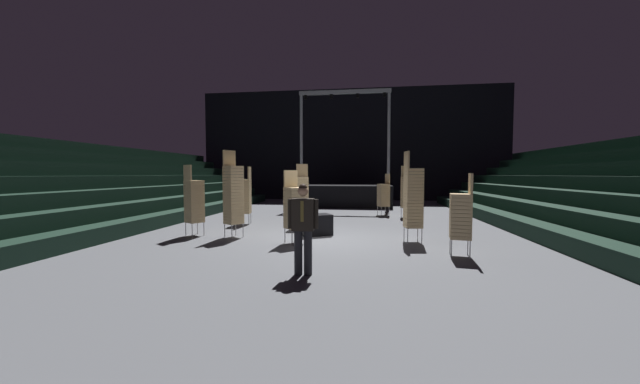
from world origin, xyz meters
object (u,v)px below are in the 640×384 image
chair_stack_mid_centre (413,197)px  chair_stack_rear_right (233,194)px  chair_stack_front_left (408,192)px  stage_riser (346,194)px  chair_stack_front_right (461,215)px  chair_stack_rear_left (302,196)px  chair_stack_mid_right (384,194)px  chair_stack_mid_left (294,207)px  chair_stack_aisle_left (194,200)px  man_with_tie (303,224)px  chair_stack_rear_centre (245,196)px  equipment_road_case (316,225)px

chair_stack_mid_centre → chair_stack_rear_right: (-5.13, -0.00, 0.04)m
chair_stack_front_left → chair_stack_mid_centre: size_ratio=0.90×
stage_riser → chair_stack_front_left: (2.98, -5.00, 0.41)m
chair_stack_front_right → chair_stack_rear_left: (-4.33, 3.59, 0.17)m
chair_stack_mid_centre → chair_stack_mid_right: bearing=176.4°
chair_stack_front_left → chair_stack_mid_left: 7.03m
chair_stack_front_right → chair_stack_aisle_left: size_ratio=0.88×
chair_stack_mid_right → man_with_tie: bearing=145.6°
stage_riser → chair_stack_mid_right: stage_riser is taller
man_with_tie → chair_stack_mid_left: (-0.76, 2.75, 0.04)m
stage_riser → chair_stack_mid_centre: (2.46, -10.39, 0.53)m
chair_stack_front_left → chair_stack_mid_right: 1.18m
chair_stack_mid_right → chair_stack_rear_right: (-4.65, -6.01, 0.34)m
chair_stack_mid_left → chair_stack_front_left: bearing=-164.7°
chair_stack_mid_centre → chair_stack_rear_centre: chair_stack_mid_centre is taller
chair_stack_rear_left → chair_stack_aisle_left: 3.55m
chair_stack_front_left → chair_stack_rear_right: chair_stack_rear_right is taller
chair_stack_rear_left → chair_stack_mid_left: bearing=85.4°
chair_stack_front_right → chair_stack_mid_centre: (-0.85, 1.49, 0.29)m
chair_stack_mid_right → equipment_road_case: size_ratio=2.09×
chair_stack_mid_left → equipment_road_case: 1.51m
equipment_road_case → chair_stack_rear_left: bearing=116.6°
man_with_tie → stage_riser: bearing=-92.2°
stage_riser → chair_stack_mid_centre: 10.69m
chair_stack_front_left → man_with_tie: bearing=35.4°
chair_stack_rear_left → chair_stack_rear_centre: 2.30m
chair_stack_rear_centre → chair_stack_mid_right: bearing=-65.2°
chair_stack_rear_centre → equipment_road_case: 3.56m
stage_riser → chair_stack_rear_left: (-1.02, -8.29, 0.41)m
chair_stack_mid_right → chair_stack_rear_left: bearing=119.7°
equipment_road_case → stage_riser: bearing=88.1°
chair_stack_mid_left → chair_stack_rear_right: chair_stack_rear_right is taller
stage_riser → chair_stack_front_left: size_ratio=2.88×
chair_stack_front_right → chair_stack_rear_right: size_ratio=0.73×
equipment_road_case → chair_stack_rear_right: bearing=-163.3°
chair_stack_front_right → chair_stack_rear_left: bearing=59.4°
chair_stack_mid_centre → chair_stack_rear_right: bearing=-98.1°
stage_riser → chair_stack_mid_centre: stage_riser is taller
chair_stack_mid_centre → chair_stack_rear_right: chair_stack_rear_right is taller
stage_riser → man_with_tie: size_ratio=3.81×
chair_stack_aisle_left → man_with_tie: bearing=-7.9°
chair_stack_mid_right → chair_stack_rear_centre: (-5.26, -3.48, 0.13)m
man_with_tie → chair_stack_rear_right: bearing=-53.3°
stage_riser → chair_stack_mid_right: (1.98, -4.38, 0.24)m
chair_stack_mid_right → chair_stack_mid_centre: chair_stack_mid_centre is taller
chair_stack_aisle_left → chair_stack_mid_centre: bearing=32.0°
chair_stack_front_left → chair_stack_mid_right: (-0.99, 0.62, -0.17)m
equipment_road_case → chair_stack_mid_left: bearing=-107.0°
chair_stack_front_left → chair_stack_rear_right: 7.80m
chair_stack_front_right → chair_stack_rear_left: 5.63m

